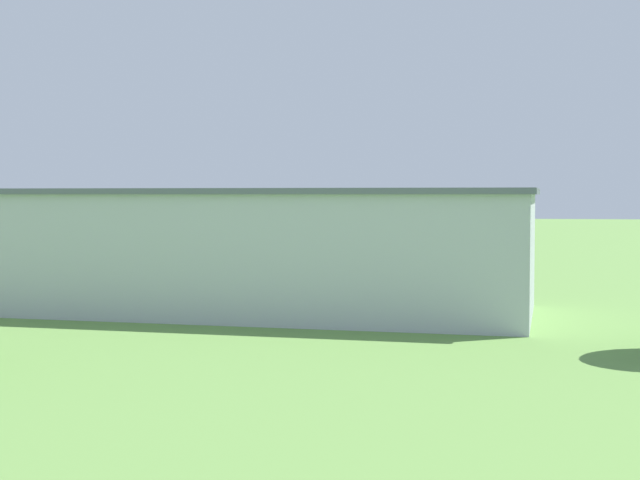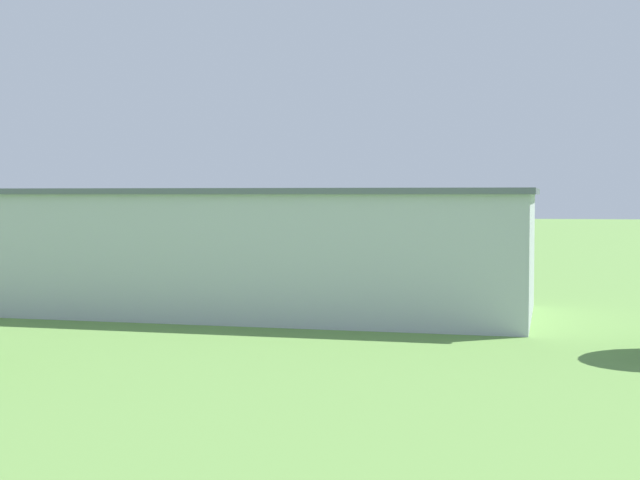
% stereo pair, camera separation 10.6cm
% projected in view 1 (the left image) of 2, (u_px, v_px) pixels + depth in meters
% --- Properties ---
extents(ground_plane, '(400.00, 400.00, 0.00)m').
position_uv_depth(ground_plane, '(363.00, 268.00, 93.08)').
color(ground_plane, '#608C42').
extents(hangar, '(37.78, 16.69, 7.76)m').
position_uv_depth(hangar, '(240.00, 249.00, 59.00)').
color(hangar, '#B7BCC6').
rests_on(hangar, ground_plane).
extents(biplane, '(7.44, 7.45, 3.97)m').
position_uv_depth(biplane, '(340.00, 219.00, 85.78)').
color(biplane, silver).
extents(car_blue, '(2.17, 4.74, 1.62)m').
position_uv_depth(car_blue, '(94.00, 273.00, 76.75)').
color(car_blue, '#23389E').
rests_on(car_blue, ground_plane).
extents(car_green, '(2.12, 4.18, 1.61)m').
position_uv_depth(car_green, '(0.00, 273.00, 76.81)').
color(car_green, '#1E6B38').
rests_on(car_green, ground_plane).
extents(person_by_parked_cars, '(0.51, 0.51, 1.62)m').
position_uv_depth(person_by_parked_cars, '(523.00, 277.00, 74.29)').
color(person_by_parked_cars, beige).
rests_on(person_by_parked_cars, ground_plane).
extents(person_at_fence_line, '(0.45, 0.45, 1.75)m').
position_uv_depth(person_at_fence_line, '(439.00, 278.00, 72.52)').
color(person_at_fence_line, '#72338C').
rests_on(person_at_fence_line, ground_plane).
extents(person_watching_takeoff, '(0.54, 0.54, 1.66)m').
position_uv_depth(person_watching_takeoff, '(471.00, 281.00, 70.44)').
color(person_watching_takeoff, navy).
rests_on(person_watching_takeoff, ground_plane).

